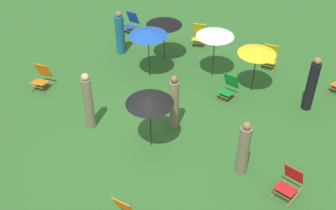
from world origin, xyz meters
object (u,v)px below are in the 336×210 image
(umbrella_1, at_px, (150,100))
(person_4, at_px, (243,149))
(deckchair_0, at_px, (199,35))
(deckchair_2, at_px, (270,57))
(deckchair_5, at_px, (228,87))
(person_0, at_px, (174,103))
(umbrella_4, at_px, (215,33))
(person_1, at_px, (88,102))
(person_2, at_px, (120,34))
(umbrella_3, at_px, (164,22))
(person_3, at_px, (311,85))
(umbrella_0, at_px, (257,50))
(umbrella_2, at_px, (148,32))
(deckchair_1, at_px, (42,77))
(deckchair_8, at_px, (131,23))
(deckchair_6, at_px, (290,182))

(umbrella_1, distance_m, person_4, 2.70)
(deckchair_0, xyz_separation_m, deckchair_2, (2.89, -0.13, 0.00))
(deckchair_5, distance_m, person_0, 2.35)
(umbrella_4, relative_size, person_1, 0.95)
(person_2, xyz_separation_m, person_4, (6.31, -3.33, -0.00))
(umbrella_4, bearing_deg, umbrella_1, -88.46)
(umbrella_3, xyz_separation_m, umbrella_4, (1.99, -0.06, 0.13))
(deckchair_0, bearing_deg, person_3, -38.49)
(deckchair_2, relative_size, person_1, 0.45)
(person_2, distance_m, person_4, 7.13)
(umbrella_0, distance_m, umbrella_3, 3.52)
(umbrella_0, relative_size, person_4, 0.99)
(deckchair_0, bearing_deg, umbrella_2, -115.54)
(person_0, bearing_deg, umbrella_2, 114.09)
(deckchair_0, height_order, deckchair_5, same)
(umbrella_2, xyz_separation_m, person_3, (5.20, 1.01, -0.81))
(deckchair_2, relative_size, person_4, 0.50)
(deckchair_0, height_order, person_2, person_2)
(deckchair_0, relative_size, person_3, 0.47)
(person_0, bearing_deg, deckchair_2, 51.55)
(umbrella_4, bearing_deg, person_3, -2.10)
(umbrella_2, bearing_deg, person_3, 10.98)
(person_0, height_order, person_4, person_0)
(deckchair_2, xyz_separation_m, person_0, (-1.21, -4.65, 0.49))
(umbrella_0, relative_size, person_2, 0.98)
(deckchair_1, xyz_separation_m, person_1, (2.68, -0.75, 0.53))
(deckchair_1, bearing_deg, umbrella_1, -18.87)
(person_3, bearing_deg, person_1, -49.91)
(umbrella_1, bearing_deg, person_1, -173.68)
(umbrella_0, bearing_deg, deckchair_8, 166.83)
(person_1, distance_m, person_4, 4.56)
(umbrella_0, xyz_separation_m, person_3, (1.82, 0.00, -0.65))
(person_2, height_order, person_4, person_2)
(deckchair_8, xyz_separation_m, umbrella_1, (4.42, -5.30, 1.22))
(deckchair_2, distance_m, umbrella_2, 4.50)
(umbrella_1, bearing_deg, person_0, 82.54)
(deckchair_0, bearing_deg, umbrella_1, -92.23)
(deckchair_1, distance_m, deckchair_2, 7.89)
(deckchair_8, bearing_deg, umbrella_4, -16.06)
(deckchair_5, relative_size, person_3, 0.46)
(person_1, distance_m, person_3, 6.65)
(umbrella_2, bearing_deg, umbrella_3, 96.28)
(deckchair_0, bearing_deg, person_4, -70.09)
(deckchair_5, relative_size, umbrella_3, 0.51)
(deckchair_2, distance_m, person_1, 6.78)
(deckchair_1, xyz_separation_m, umbrella_2, (2.67, 2.40, 1.30))
(umbrella_2, xyz_separation_m, person_1, (0.01, -3.15, -0.78))
(umbrella_4, bearing_deg, deckchair_6, -43.61)
(deckchair_5, bearing_deg, person_1, -123.76)
(person_2, bearing_deg, deckchair_2, 79.42)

